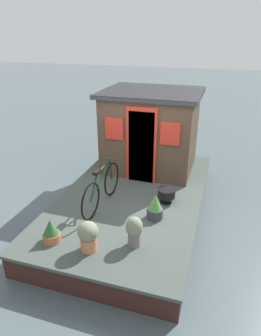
# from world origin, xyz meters

# --- Properties ---
(ground_plane) EXTENTS (60.00, 60.00, 0.00)m
(ground_plane) POSITION_xyz_m (0.00, 0.00, 0.00)
(ground_plane) COLOR #4C5B60
(houseboat_deck) EXTENTS (5.27, 2.99, 0.52)m
(houseboat_deck) POSITION_xyz_m (0.00, 0.00, 0.26)
(houseboat_deck) COLOR #424C47
(houseboat_deck) RESTS_ON ground_plane
(houseboat_cabin) EXTENTS (1.99, 2.37, 2.00)m
(houseboat_cabin) POSITION_xyz_m (1.53, 0.00, 1.52)
(houseboat_cabin) COLOR #4C3828
(houseboat_cabin) RESTS_ON houseboat_deck
(bicycle) EXTENTS (1.74, 0.50, 0.88)m
(bicycle) POSITION_xyz_m (-0.68, 0.46, 0.92)
(bicycle) COLOR black
(bicycle) RESTS_ON houseboat_deck
(potted_plant_thyme) EXTENTS (0.31, 0.31, 0.51)m
(potted_plant_thyme) POSITION_xyz_m (-0.82, -0.68, 0.76)
(potted_plant_thyme) COLOR #38383D
(potted_plant_thyme) RESTS_ON houseboat_deck
(potted_plant_sage) EXTENTS (0.29, 0.29, 0.55)m
(potted_plant_sage) POSITION_xyz_m (-1.71, -0.54, 0.82)
(potted_plant_sage) COLOR slate
(potted_plant_sage) RESTS_ON houseboat_deck
(potted_plant_rosemary) EXTENTS (0.30, 0.30, 0.43)m
(potted_plant_rosemary) POSITION_xyz_m (-2.03, 0.84, 0.72)
(potted_plant_rosemary) COLOR #B2603D
(potted_plant_rosemary) RESTS_ON houseboat_deck
(potted_plant_ivy) EXTENTS (0.34, 0.34, 0.53)m
(potted_plant_ivy) POSITION_xyz_m (-2.04, 0.14, 0.80)
(potted_plant_ivy) COLOR #C6754C
(potted_plant_ivy) RESTS_ON houseboat_deck
(charcoal_grill) EXTENTS (0.37, 0.37, 0.31)m
(charcoal_grill) POSITION_xyz_m (-0.17, -0.78, 0.72)
(charcoal_grill) COLOR black
(charcoal_grill) RESTS_ON houseboat_deck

